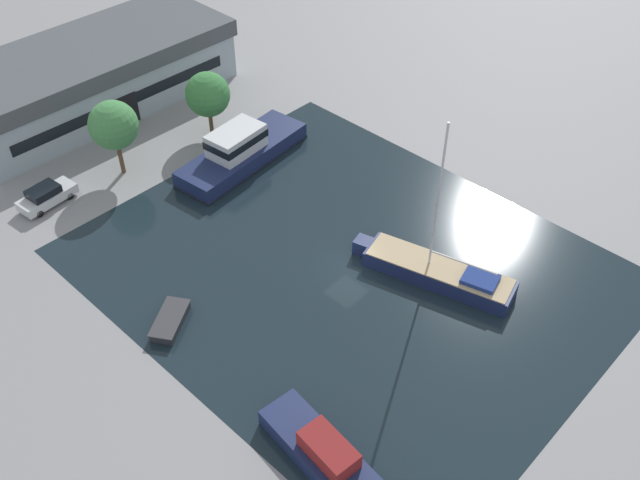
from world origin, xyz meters
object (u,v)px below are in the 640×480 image
quay_tree_near_building (113,125)px  sailboat_moored (437,271)px  warehouse_building (91,75)px  cabin_boat (324,454)px  parked_car (46,196)px  quay_tree_by_water (208,95)px  motor_cruiser (241,151)px  small_dinghy (170,321)px

quay_tree_near_building → sailboat_moored: (7.88, -26.87, -3.92)m
warehouse_building → cabin_boat: (-13.00, -42.41, -2.13)m
parked_car → cabin_boat: 31.89m
quay_tree_by_water → motor_cruiser: (-1.25, -5.43, -2.71)m
quay_tree_by_water → quay_tree_near_building: bearing=175.1°
warehouse_building → sailboat_moored: size_ratio=2.11×
warehouse_building → small_dinghy: size_ratio=6.73×
motor_cruiser → small_dinghy: bearing=118.1°
quay_tree_by_water → parked_car: 16.11m
sailboat_moored → motor_cruiser: bearing=75.5°
quay_tree_near_building → cabin_boat: bearing=-104.8°
sailboat_moored → cabin_boat: size_ratio=1.46×
parked_car → small_dinghy: (-1.17, -17.42, -0.48)m
quay_tree_near_building → parked_car: (-6.67, 0.74, -3.79)m
sailboat_moored → warehouse_building: bearing=80.1°
quay_tree_near_building → small_dinghy: bearing=-115.2°
motor_cruiser → sailboat_moored: bearing=174.5°
quay_tree_near_building → motor_cruiser: (7.82, -6.20, -3.39)m
motor_cruiser → cabin_boat: (-16.07, -24.92, -0.40)m
quay_tree_near_building → quay_tree_by_water: (9.07, -0.77, -0.68)m
cabin_boat → quay_tree_near_building: bearing=81.7°
quay_tree_by_water → small_dinghy: size_ratio=1.48×
warehouse_building → small_dinghy: warehouse_building is taller
quay_tree_near_building → cabin_boat: quay_tree_near_building is taller
quay_tree_near_building → parked_car: size_ratio=1.39×
cabin_boat → small_dinghy: bearing=94.9°
sailboat_moored → cabin_boat: sailboat_moored is taller
warehouse_building → quay_tree_near_building: size_ratio=4.06×
sailboat_moored → motor_cruiser: size_ratio=0.98×
parked_car → sailboat_moored: bearing=22.4°
warehouse_building → parked_car: (-11.43, -10.55, -2.14)m
motor_cruiser → small_dinghy: motor_cruiser is taller
quay_tree_near_building → sailboat_moored: size_ratio=0.52×
quay_tree_by_water → motor_cruiser: size_ratio=0.46×
warehouse_building → quay_tree_by_water: size_ratio=4.55×
warehouse_building → parked_car: warehouse_building is taller
quay_tree_by_water → small_dinghy: quay_tree_by_water is taller
quay_tree_near_building → warehouse_building: bearing=67.2°
warehouse_building → cabin_boat: 44.41m
sailboat_moored → parked_car: bearing=103.2°
cabin_boat → quay_tree_by_water: bearing=66.8°
quay_tree_near_building → parked_car: 7.71m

